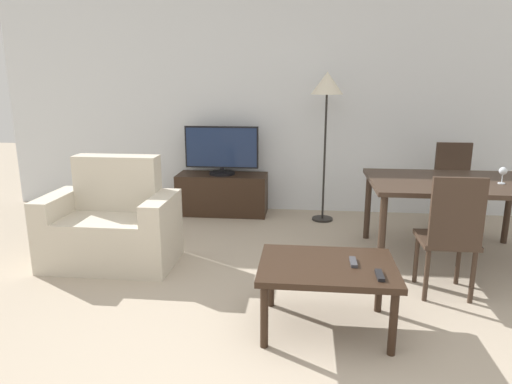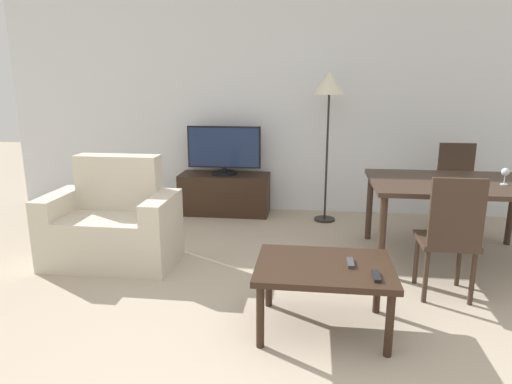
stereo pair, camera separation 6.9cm
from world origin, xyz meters
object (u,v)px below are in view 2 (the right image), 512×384
object	(u,v)px
dining_chair_far	(457,185)
remote_primary	(350,263)
dining_chair_near	(450,233)
tv	(224,150)
remote_secondary	(376,276)
coffee_table	(324,272)
dining_table	(456,189)
floor_lamp	(329,91)
armchair	(113,226)
wine_glass_left	(505,173)
tv_stand	(225,194)

from	to	relation	value
dining_chair_far	remote_primary	xyz separation A→B (m)	(-1.26, -2.17, -0.05)
dining_chair_near	tv	bearing A→B (deg)	135.70
remote_primary	remote_secondary	bearing A→B (deg)	-54.02
tv	remote_secondary	world-z (taller)	tv
coffee_table	dining_table	world-z (taller)	dining_table
coffee_table	remote_primary	world-z (taller)	remote_primary
dining_chair_far	dining_table	bearing A→B (deg)	-107.35
floor_lamp	remote_secondary	size ratio (longest dim) A/B	11.20
coffee_table	dining_chair_far	distance (m)	2.62
remote_secondary	dining_table	bearing A→B (deg)	60.50
armchair	remote_secondary	distance (m)	2.41
remote_primary	wine_glass_left	xyz separation A→B (m)	(1.37, 1.26, 0.36)
tv_stand	dining_table	distance (m)	2.63
tv	remote_primary	bearing A→B (deg)	-62.52
remote_primary	dining_chair_near	bearing A→B (deg)	34.66
armchair	dining_chair_far	xyz separation A→B (m)	(3.27, 1.26, 0.18)
tv	wine_glass_left	bearing A→B (deg)	-25.19
dining_chair_near	dining_chair_far	world-z (taller)	same
dining_chair_far	wine_glass_left	size ratio (longest dim) A/B	6.45
tv_stand	floor_lamp	xyz separation A→B (m)	(1.21, -0.14, 1.23)
floor_lamp	wine_glass_left	distance (m)	1.96
coffee_table	remote_primary	bearing A→B (deg)	9.19
floor_lamp	remote_secondary	bearing A→B (deg)	-84.63
tv_stand	wine_glass_left	distance (m)	3.02
armchair	tv	distance (m)	1.81
tv	coffee_table	size ratio (longest dim) A/B	1.01
dining_chair_near	remote_secondary	world-z (taller)	dining_chair_near
armchair	dining_chair_far	size ratio (longest dim) A/B	1.19
tv_stand	remote_secondary	bearing A→B (deg)	-61.90
dining_table	floor_lamp	xyz separation A→B (m)	(-1.11, 1.04, 0.82)
tv_stand	dining_table	world-z (taller)	dining_table
armchair	dining_table	bearing A→B (deg)	8.27
tv	floor_lamp	distance (m)	1.40
tv	coffee_table	distance (m)	2.82
dining_chair_near	remote_primary	distance (m)	0.91
armchair	remote_primary	world-z (taller)	armchair
dining_table	floor_lamp	world-z (taller)	floor_lamp
dining_chair_far	armchair	bearing A→B (deg)	-158.84
tv_stand	wine_glass_left	xyz separation A→B (m)	(2.68, -1.26, 0.58)
armchair	wine_glass_left	bearing A→B (deg)	6.05
armchair	tv_stand	xyz separation A→B (m)	(0.69, 1.62, -0.09)
dining_table	remote_secondary	distance (m)	1.77
coffee_table	floor_lamp	size ratio (longest dim) A/B	0.52
dining_table	floor_lamp	bearing A→B (deg)	136.90
dining_chair_near	coffee_table	bearing A→B (deg)	-149.23
wine_glass_left	remote_secondary	bearing A→B (deg)	-130.27
dining_chair_far	floor_lamp	size ratio (longest dim) A/B	0.56
tv_stand	remote_primary	bearing A→B (deg)	-62.54
armchair	floor_lamp	bearing A→B (deg)	37.79
dining_chair_far	floor_lamp	distance (m)	1.68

